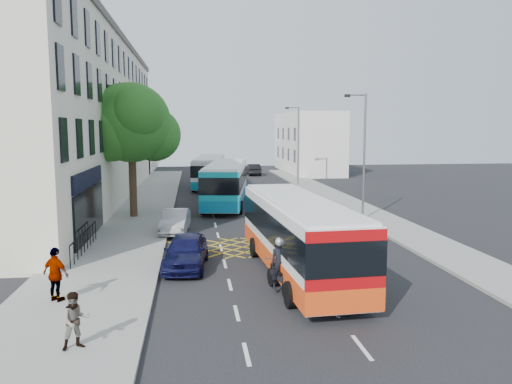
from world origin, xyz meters
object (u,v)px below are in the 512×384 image
object	(u,v)px
street_tree	(131,123)
parked_car_blue	(186,251)
bus_near	(298,235)
red_hatchback	(290,194)
pedestrian_far	(56,274)
motorbike	(279,267)
lamp_near	(363,150)
lamp_far	(297,141)
distant_car_grey	(211,173)
distant_car_dark	(253,169)
bus_far	(209,171)
parked_car_silver	(175,221)
bus_mid	(226,183)
pedestrian_near	(75,321)

from	to	relation	value
street_tree	parked_car_blue	distance (m)	14.03
bus_near	red_hatchback	size ratio (longest dim) A/B	2.78
pedestrian_far	motorbike	bearing A→B (deg)	-145.79
lamp_near	red_hatchback	size ratio (longest dim) A/B	1.97
lamp_far	motorbike	xyz separation A→B (m)	(-7.68, -33.22, -3.63)
motorbike	pedestrian_far	distance (m)	7.74
bus_near	distant_car_grey	world-z (taller)	bus_near
distant_car_grey	distant_car_dark	distance (m)	6.83
bus_far	street_tree	bearing A→B (deg)	-101.67
parked_car_silver	bus_near	bearing A→B (deg)	-54.43
distant_car_dark	parked_car_blue	bearing A→B (deg)	77.86
lamp_far	parked_car_silver	world-z (taller)	lamp_far
motorbike	bus_mid	bearing A→B (deg)	81.66
lamp_near	bus_near	distance (m)	13.07
bus_mid	red_hatchback	xyz separation A→B (m)	(5.34, 1.56, -1.15)
bus_near	motorbike	distance (m)	2.65
distant_car_dark	red_hatchback	bearing A→B (deg)	89.18
bus_near	distant_car_grey	xyz separation A→B (m)	(-2.12, 39.57, -0.98)
lamp_near	bus_near	xyz separation A→B (m)	(-6.51, -10.94, -2.96)
lamp_near	lamp_far	world-z (taller)	same
lamp_near	distant_car_dark	bearing A→B (deg)	95.34
parked_car_silver	pedestrian_near	world-z (taller)	pedestrian_near
street_tree	distant_car_dark	xyz separation A→B (m)	(11.66, 29.60, -5.58)
lamp_far	parked_car_blue	world-z (taller)	lamp_far
bus_far	distant_car_grey	bearing A→B (deg)	93.80
bus_near	bus_mid	size ratio (longest dim) A/B	0.94
lamp_near	motorbike	distance (m)	15.71
bus_near	bus_mid	xyz separation A→B (m)	(-1.69, 18.68, 0.08)
lamp_far	parked_car_silver	xyz separation A→B (m)	(-11.80, -22.05, -3.95)
parked_car_silver	distant_car_grey	bearing A→B (deg)	88.93
bus_mid	parked_car_silver	bearing A→B (deg)	-101.70
street_tree	bus_far	xyz separation A→B (m)	(5.64, 17.01, -4.66)
lamp_near	parked_car_blue	xyz separation A→B (m)	(-11.10, -9.41, -3.88)
lamp_near	pedestrian_far	xyz separation A→B (m)	(-15.41, -13.49, -3.53)
street_tree	lamp_far	bearing A→B (deg)	49.19
bus_far	pedestrian_far	size ratio (longest dim) A/B	6.02
street_tree	pedestrian_near	size ratio (longest dim) A/B	5.64
pedestrian_far	bus_far	bearing A→B (deg)	-68.49
lamp_near	parked_car_silver	xyz separation A→B (m)	(-11.80, -2.05, -3.95)
street_tree	distant_car_grey	size ratio (longest dim) A/B	1.81
street_tree	parked_car_silver	xyz separation A→B (m)	(2.91, -5.02, -5.62)
lamp_far	motorbike	size ratio (longest dim) A/B	3.41
parked_car_blue	lamp_near	bearing A→B (deg)	46.24
bus_mid	bus_far	distance (m)	12.27
red_hatchback	distant_car_dark	xyz separation A→B (m)	(-0.19, 23.26, 0.12)
lamp_near	parked_car_blue	distance (m)	15.05
street_tree	bus_mid	distance (m)	9.26
lamp_near	bus_mid	distance (m)	11.64
lamp_far	bus_mid	distance (m)	15.03
motorbike	parked_car_silver	xyz separation A→B (m)	(-4.12, 11.17, -0.32)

